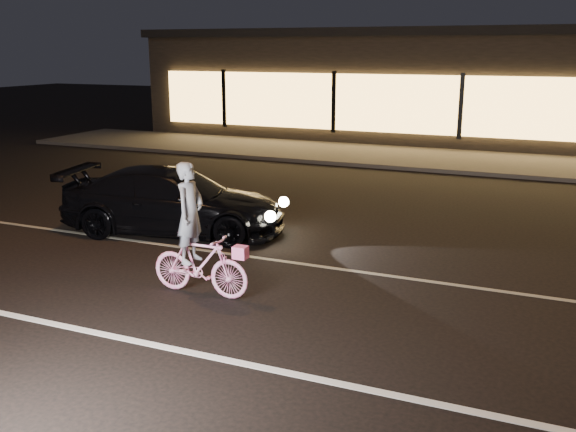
% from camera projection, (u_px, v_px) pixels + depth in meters
% --- Properties ---
extents(ground, '(90.00, 90.00, 0.00)m').
position_uv_depth(ground, '(286.00, 314.00, 8.67)').
color(ground, black).
rests_on(ground, ground).
extents(lane_stripe_near, '(60.00, 0.12, 0.01)m').
position_uv_depth(lane_stripe_near, '(235.00, 362.00, 7.33)').
color(lane_stripe_near, silver).
rests_on(lane_stripe_near, ground).
extents(lane_stripe_far, '(60.00, 0.10, 0.01)m').
position_uv_depth(lane_stripe_far, '(335.00, 268.00, 10.44)').
color(lane_stripe_far, gray).
rests_on(lane_stripe_far, ground).
extents(sidewalk, '(30.00, 4.00, 0.12)m').
position_uv_depth(sidewalk, '(449.00, 160.00, 20.22)').
color(sidewalk, '#383533').
rests_on(sidewalk, ground).
extents(storefront, '(25.40, 8.42, 4.20)m').
position_uv_depth(storefront, '(478.00, 84.00, 25.00)').
color(storefront, black).
rests_on(storefront, ground).
extents(cyclist, '(1.54, 0.53, 1.94)m').
position_uv_depth(cyclist, '(197.00, 249.00, 9.20)').
color(cyclist, '#FF3399').
rests_on(cyclist, ground).
extents(sedan, '(4.56, 2.57, 1.25)m').
position_uv_depth(sedan, '(174.00, 201.00, 12.36)').
color(sedan, black).
rests_on(sedan, ground).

